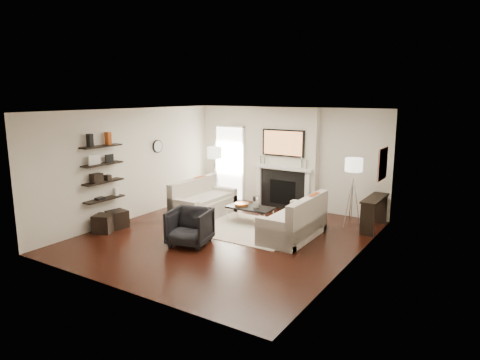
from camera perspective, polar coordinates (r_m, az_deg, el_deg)
The scene contains 71 objects.
room_envelope at distance 9.00m, azimuth -2.04°, elevation 0.61°, with size 6.00×6.00×6.00m.
chimney_breast at distance 11.45m, azimuth 6.10°, elevation 2.87°, with size 1.80×0.25×2.70m, color silver.
fireplace_surround at distance 11.49m, azimuth 5.71°, elevation -1.31°, with size 1.30×0.02×1.04m, color black.
firebox at distance 11.50m, azimuth 5.70°, elevation -1.65°, with size 0.75×0.02×0.65m, color black.
mantel_pilaster_l at distance 11.78m, azimuth 2.52°, elevation -0.79°, with size 0.12×0.08×1.10m, color white.
mantel_pilaster_r at distance 11.16m, azimuth 8.95°, elevation -1.61°, with size 0.12×0.08×1.10m, color white.
mantel_shelf at distance 11.33m, azimuth 5.66°, elevation 1.61°, with size 1.70×0.18×0.07m, color white.
tv_body at distance 11.26m, azimuth 5.78°, elevation 4.94°, with size 1.20×0.06×0.70m, color black.
tv_screen at distance 11.23m, azimuth 5.71°, elevation 4.93°, with size 1.10×0.01×0.62m, color #BF723F.
candlestick_l_tall at distance 11.56m, azimuth 3.26°, elevation 2.77°, with size 0.04×0.04×0.30m, color silver.
candlestick_l_short at distance 11.63m, azimuth 2.70°, elevation 2.68°, with size 0.04×0.04×0.24m, color silver.
candlestick_r_tall at distance 11.07m, azimuth 8.25°, elevation 2.29°, with size 0.04×0.04×0.30m, color silver.
candlestick_r_short at distance 11.03m, azimuth 8.86°, elevation 2.08°, with size 0.04×0.04×0.24m, color silver.
hallway_panel at distance 12.50m, azimuth -1.34°, elevation 2.25°, with size 0.90×0.02×2.10m, color white.
door_trim_l at distance 12.76m, azimuth -3.19°, elevation 2.42°, with size 0.06×0.06×2.16m, color white.
door_trim_r at distance 12.23m, azimuth 0.48°, elevation 2.05°, with size 0.06×0.06×2.16m, color white.
door_trim_top at distance 12.36m, azimuth -1.42°, elevation 7.19°, with size 1.02×0.06×0.06m, color white.
rug at distance 9.92m, azimuth 0.49°, elevation -6.37°, with size 2.60×2.00×0.01m, color beige.
loveseat_left_base at distance 10.82m, azimuth -4.83°, elevation -3.77°, with size 0.85×1.80×0.42m, color beige.
loveseat_left_back at distance 10.94m, azimuth -6.25°, elevation -1.92°, with size 0.18×1.80×0.80m, color beige.
loveseat_left_arm_n at distance 10.19m, azimuth -7.59°, elevation -4.27°, with size 0.85×0.18×0.60m, color beige.
loveseat_left_arm_s at distance 11.43m, azimuth -2.39°, elevation -2.45°, with size 0.85×0.18×0.60m, color beige.
loveseat_left_cushion at distance 10.73m, azimuth -4.64°, elevation -2.47°, with size 0.63×1.44×0.10m, color beige.
pillow_left_orange at distance 11.13m, azimuth -5.32°, elevation -0.60°, with size 0.10×0.42×0.42m, color #9F4113.
pillow_left_charcoal at distance 10.67m, azimuth -7.28°, elevation -1.21°, with size 0.10×0.40×0.40m, color black.
loveseat_right_base at distance 9.29m, azimuth 7.06°, elevation -6.37°, with size 0.85×1.80×0.42m, color beige.
loveseat_right_back at distance 9.07m, azimuth 9.03°, elevation -4.78°, with size 0.18×1.80×0.80m, color beige.
loveseat_right_arm_n at distance 8.57m, azimuth 4.74°, elevation -7.22°, with size 0.85×0.18×0.60m, color beige.
loveseat_right_arm_s at distance 9.98m, azimuth 9.07°, elevation -4.65°, with size 0.85×0.18×0.60m, color beige.
loveseat_right_cushion at distance 9.24m, azimuth 6.82°, elevation -4.79°, with size 0.63×1.44×0.10m, color beige.
pillow_right_orange at distance 9.29m, azimuth 9.80°, elevation -3.13°, with size 0.10×0.42×0.42m, color #9F4113.
pillow_right_charcoal at distance 8.75m, azimuth 8.29°, elevation -4.04°, with size 0.10×0.40×0.40m, color black.
coffee_table at distance 10.11m, azimuth 1.40°, elevation -3.71°, with size 1.10×0.55×0.04m, color black.
coffee_leg_nw at distance 10.24m, azimuth -1.65°, elevation -4.73°, with size 0.02×0.02×0.38m, color silver.
coffee_leg_ne at distance 9.74m, azimuth 3.26°, elevation -5.59°, with size 0.02×0.02×0.38m, color silver.
coffee_leg_sw at distance 10.60m, azimuth -0.32°, elevation -4.17°, with size 0.02×0.02×0.38m, color silver.
coffee_leg_se at distance 10.11m, azimuth 4.47°, elevation -4.97°, with size 0.02×0.02×0.38m, color silver.
hurricane_glass at distance 9.99m, azimuth 2.14°, elevation -2.94°, with size 0.16×0.16×0.28m, color white.
hurricane_candle at distance 10.01m, azimuth 2.14°, elevation -3.30°, with size 0.09×0.09×0.14m, color white.
copper_bowl at distance 10.22m, azimuth 0.19°, elevation -3.27°, with size 0.33×0.33×0.06m, color #B7591E.
armchair at distance 8.81m, azimuth -6.73°, elevation -6.01°, with size 0.79×0.74×0.82m, color black.
lamp_left_post at distance 11.96m, azimuth -3.37°, elevation -0.37°, with size 0.02×0.02×1.20m, color silver.
lamp_left_shade at distance 11.82m, azimuth -3.42°, elevation 3.67°, with size 0.40×0.40×0.30m, color white.
lamp_left_leg_a at distance 11.90m, azimuth -2.94°, elevation -0.43°, with size 0.02×0.02×1.25m, color silver.
lamp_left_leg_b at distance 12.07m, azimuth -3.32°, elevation -0.26°, with size 0.02×0.02×1.25m, color silver.
lamp_left_leg_c at distance 11.92m, azimuth -3.85°, elevation -0.42°, with size 0.02×0.02×1.25m, color silver.
lamp_right_post at distance 10.25m, azimuth 14.70°, elevation -2.71°, with size 0.02×0.02×1.20m, color silver.
lamp_right_shade at distance 10.09m, azimuth 14.94°, elevation 1.98°, with size 0.40×0.40×0.30m, color white.
lamp_right_leg_a at distance 10.22m, azimuth 15.29°, elevation -2.78°, with size 0.02×0.02×1.25m, color silver.
lamp_right_leg_b at distance 10.36m, azimuth 14.57°, elevation -2.56°, with size 0.02×0.02×1.25m, color silver.
lamp_right_leg_c at distance 10.18m, azimuth 14.24°, elevation -2.79°, with size 0.02×0.02×1.25m, color silver.
console_top at distance 10.09m, azimuth 17.56°, elevation -2.33°, with size 0.35×1.20×0.04m, color black.
console_leg_n at distance 9.67m, azimuth 16.58°, elevation -5.16°, with size 0.30×0.04×0.71m, color black.
console_leg_s at distance 10.70m, azimuth 18.21°, elevation -3.68°, with size 0.30×0.04×0.71m, color black.
wall_art at distance 9.73m, azimuth 18.48°, elevation 2.04°, with size 0.03×0.70×0.70m, color #9C624E.
shelf_bottom at distance 10.15m, azimuth -17.62°, elevation -2.44°, with size 0.25×1.00×0.04m, color black.
shelf_lower at distance 10.06m, azimuth -17.76°, elevation -0.23°, with size 0.25×1.00×0.04m, color black.
shelf_upper at distance 9.99m, azimuth -17.90°, elevation 2.02°, with size 0.25×1.00×0.04m, color black.
shelf_top at distance 9.94m, azimuth -18.04°, elevation 4.30°, with size 0.25×1.00×0.04m, color black.
decor_magfile_a at distance 9.75m, azimuth -19.38°, elevation 5.01°, with size 0.12×0.10×0.28m, color black.
decor_magfile_b at distance 10.06m, azimuth -17.18°, elevation 5.33°, with size 0.12×0.10×0.28m, color #9F4113.
decor_frame_a at distance 9.85m, azimuth -18.86°, elevation 2.58°, with size 0.04×0.30×0.22m, color white.
decor_frame_b at distance 10.11m, azimuth -17.02°, elevation 2.79°, with size 0.04×0.22×0.18m, color black.
decor_wine_rack at distance 9.93m, azimuth -18.60°, elevation 0.26°, with size 0.18×0.25×0.20m, color black.
decor_box_small at distance 10.13m, azimuth -17.25°, elevation 0.32°, with size 0.15×0.12×0.12m, color black.
decor_books at distance 10.06m, azimuth -18.18°, elevation -2.34°, with size 0.14×0.20×0.05m, color black.
decor_box_tall at distance 10.34m, azimuth -16.23°, elevation -1.50°, with size 0.10×0.10×0.18m, color white.
clock_rim at distance 11.34m, azimuth -10.95°, elevation 4.43°, with size 0.34×0.34×0.04m, color black.
clock_face at distance 11.32m, azimuth -10.86°, elevation 4.42°, with size 0.29×0.29×0.01m, color white.
ottoman_near at distance 10.29m, azimuth -16.04°, elevation -5.04°, with size 0.40×0.40×0.40m, color black.
ottoman_far at distance 10.05m, azimuth -17.72°, elevation -5.54°, with size 0.40×0.40×0.40m, color black.
Camera 1 is at (4.99, -7.30, 3.02)m, focal length 32.00 mm.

